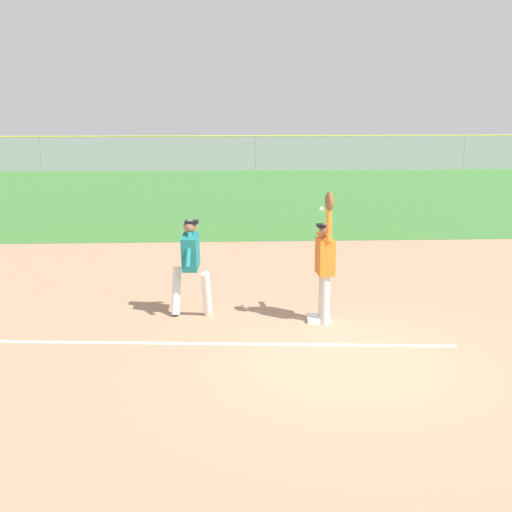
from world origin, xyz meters
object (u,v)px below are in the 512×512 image
(parked_car_silver, at_px, (169,153))
(parked_car_blue, at_px, (377,152))
(fielder, at_px, (325,258))
(parked_car_tan, at_px, (72,152))
(parked_car_white, at_px, (471,152))
(runner, at_px, (191,261))
(baseball, at_px, (321,209))
(first_base, at_px, (318,318))
(parked_car_green, at_px, (273,153))

(parked_car_silver, distance_m, parked_car_blue, 11.91)
(fielder, relative_size, parked_car_tan, 0.52)
(parked_car_blue, height_order, parked_car_white, same)
(runner, bearing_deg, baseball, -4.08)
(first_base, xyz_separation_m, runner, (-2.19, 0.40, 0.96))
(runner, xyz_separation_m, parked_car_green, (3.47, 27.84, -0.32))
(baseball, bearing_deg, parked_car_white, 65.91)
(first_base, distance_m, parked_car_green, 28.28)
(fielder, height_order, parked_car_blue, fielder)
(parked_car_green, bearing_deg, parked_car_white, 4.56)
(parked_car_tan, xyz_separation_m, parked_car_silver, (5.55, -0.50, 0.00))
(parked_car_green, bearing_deg, baseball, -88.32)
(fielder, relative_size, runner, 1.33)
(parked_car_tan, bearing_deg, first_base, -70.51)
(first_base, height_order, parked_car_blue, parked_car_blue)
(baseball, distance_m, parked_car_blue, 29.44)
(parked_car_blue, bearing_deg, parked_car_white, 2.56)
(runner, relative_size, parked_car_tan, 0.39)
(parked_car_tan, xyz_separation_m, parked_car_green, (11.42, -0.73, 0.00))
(parked_car_tan, xyz_separation_m, parked_car_blue, (17.46, -0.49, 0.00))
(first_base, bearing_deg, parked_car_green, 87.41)
(runner, distance_m, parked_car_tan, 29.66)
(first_base, distance_m, parked_car_white, 31.02)
(baseball, height_order, parked_car_white, baseball)
(parked_car_blue, bearing_deg, parked_car_tan, -177.11)
(baseball, bearing_deg, parked_car_silver, 99.21)
(runner, relative_size, parked_car_blue, 0.38)
(fielder, bearing_deg, parked_car_silver, -84.99)
(baseball, distance_m, parked_car_white, 31.05)
(first_base, xyz_separation_m, parked_car_white, (12.68, 28.30, 0.63))
(parked_car_silver, bearing_deg, parked_car_white, 2.59)
(runner, xyz_separation_m, parked_car_white, (14.87, 27.91, -0.32))
(first_base, distance_m, runner, 2.42)
(first_base, xyz_separation_m, parked_car_tan, (-10.15, 28.97, 0.63))
(parked_car_blue, bearing_deg, runner, -104.21)
(first_base, relative_size, parked_car_silver, 0.08)
(baseball, height_order, parked_car_green, baseball)
(parked_car_tan, bearing_deg, baseball, -70.49)
(parked_car_green, bearing_deg, runner, -92.86)
(parked_car_green, relative_size, parked_car_blue, 1.00)
(fielder, distance_m, baseball, 0.84)
(runner, relative_size, parked_car_white, 0.39)
(parked_car_blue, relative_size, parked_car_white, 1.02)
(parked_car_tan, relative_size, parked_car_silver, 0.98)
(first_base, relative_size, parked_car_green, 0.08)
(baseball, height_order, parked_car_tan, baseball)
(parked_car_silver, xyz_separation_m, parked_car_white, (17.28, -0.16, 0.00))
(first_base, relative_size, baseball, 5.14)
(fielder, height_order, runner, fielder)
(baseball, distance_m, parked_car_silver, 28.88)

